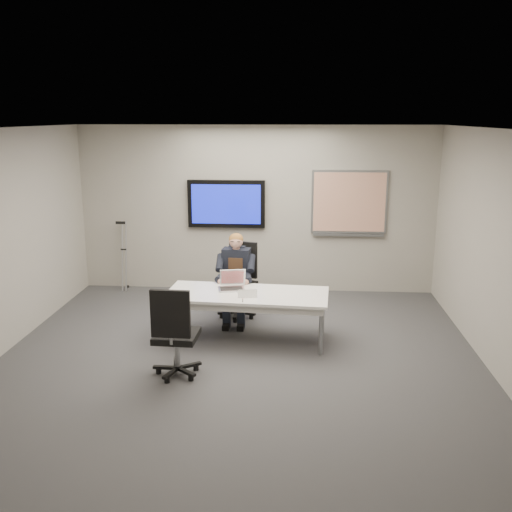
# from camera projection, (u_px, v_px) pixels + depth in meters

# --- Properties ---
(floor) EXTENTS (6.00, 6.00, 0.02)m
(floor) POSITION_uv_depth(u_px,v_px,m) (239.00, 360.00, 7.04)
(floor) COLOR #353537
(floor) RESTS_ON ground
(ceiling) EXTENTS (6.00, 6.00, 0.02)m
(ceiling) POSITION_uv_depth(u_px,v_px,m) (237.00, 129.00, 6.37)
(ceiling) COLOR white
(ceiling) RESTS_ON wall_back
(wall_back) EXTENTS (6.00, 0.02, 2.80)m
(wall_back) POSITION_uv_depth(u_px,v_px,m) (256.00, 210.00, 9.61)
(wall_back) COLOR #A29D92
(wall_back) RESTS_ON ground
(wall_front) EXTENTS (6.00, 0.02, 2.80)m
(wall_front) POSITION_uv_depth(u_px,v_px,m) (192.00, 353.00, 3.80)
(wall_front) COLOR #A29D92
(wall_front) RESTS_ON ground
(wall_right) EXTENTS (0.02, 6.00, 2.80)m
(wall_right) POSITION_uv_depth(u_px,v_px,m) (499.00, 255.00, 6.49)
(wall_right) COLOR #A29D92
(wall_right) RESTS_ON ground
(conference_table) EXTENTS (2.19, 1.03, 0.66)m
(conference_table) POSITION_uv_depth(u_px,v_px,m) (247.00, 298.00, 7.56)
(conference_table) COLOR white
(conference_table) RESTS_ON ground
(tv_display) EXTENTS (1.30, 0.09, 0.80)m
(tv_display) POSITION_uv_depth(u_px,v_px,m) (226.00, 204.00, 9.57)
(tv_display) COLOR black
(tv_display) RESTS_ON wall_back
(whiteboard) EXTENTS (1.25, 0.08, 1.10)m
(whiteboard) POSITION_uv_depth(u_px,v_px,m) (349.00, 203.00, 9.44)
(whiteboard) COLOR gray
(whiteboard) RESTS_ON wall_back
(office_chair_far) EXTENTS (0.67, 0.67, 1.11)m
(office_chair_far) POSITION_uv_depth(u_px,v_px,m) (238.00, 294.00, 8.53)
(office_chair_far) COLOR black
(office_chair_far) RESTS_ON ground
(office_chair_near) EXTENTS (0.54, 0.54, 1.10)m
(office_chair_near) POSITION_uv_depth(u_px,v_px,m) (176.00, 349.00, 6.53)
(office_chair_near) COLOR black
(office_chair_near) RESTS_ON ground
(seated_person) EXTENTS (0.42, 0.72, 1.29)m
(seated_person) POSITION_uv_depth(u_px,v_px,m) (235.00, 288.00, 8.25)
(seated_person) COLOR #1B212D
(seated_person) RESTS_ON office_chair_far
(crutch) EXTENTS (0.22, 0.51, 1.28)m
(crutch) POSITION_uv_depth(u_px,v_px,m) (124.00, 254.00, 9.78)
(crutch) COLOR #B3B5BC
(crutch) RESTS_ON ground
(laptop) EXTENTS (0.39, 0.39, 0.25)m
(laptop) POSITION_uv_depth(u_px,v_px,m) (232.00, 284.00, 7.73)
(laptop) COLOR silver
(laptop) RESTS_ON conference_table
(name_tent) EXTENTS (0.26, 0.11, 0.10)m
(name_tent) POSITION_uv_depth(u_px,v_px,m) (248.00, 293.00, 7.36)
(name_tent) COLOR white
(name_tent) RESTS_ON conference_table
(pen) EXTENTS (0.02, 0.13, 0.01)m
(pen) POSITION_uv_depth(u_px,v_px,m) (243.00, 300.00, 7.23)
(pen) COLOR black
(pen) RESTS_ON conference_table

